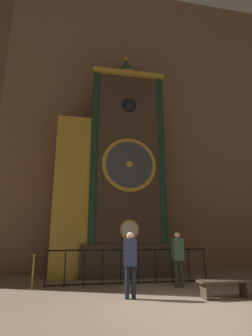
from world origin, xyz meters
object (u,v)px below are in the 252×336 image
at_px(visitor_bench, 224,285).
at_px(visitor_far, 178,254).
at_px(visitor_near, 130,258).
at_px(stanchion_post, 32,277).
at_px(clock_tower, 116,172).

bearing_deg(visitor_bench, visitor_far, 111.38).
relative_size(visitor_near, stanchion_post, 1.64).
distance_m(clock_tower, visitor_bench, 6.22).
height_order(visitor_near, visitor_bench, visitor_near).
bearing_deg(visitor_bench, stanchion_post, 156.08).
height_order(stanchion_post, visitor_bench, stanchion_post).
bearing_deg(visitor_near, visitor_far, 42.42).
relative_size(clock_tower, visitor_bench, 7.17).
relative_size(clock_tower, visitor_near, 6.09).
distance_m(clock_tower, visitor_near, 5.05).
distance_m(visitor_near, visitor_far, 2.16).
bearing_deg(visitor_far, clock_tower, 117.33).
bearing_deg(clock_tower, visitor_near, -92.43).
distance_m(clock_tower, visitor_far, 4.52).
distance_m(clock_tower, stanchion_post, 5.24).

